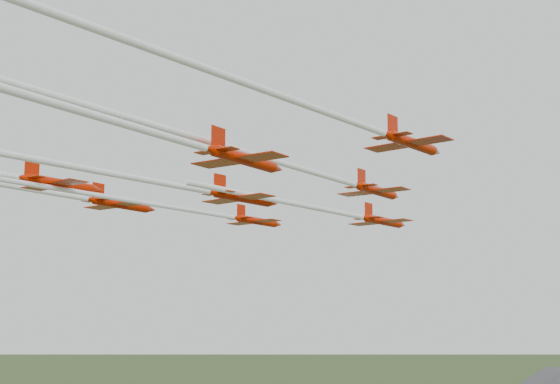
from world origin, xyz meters
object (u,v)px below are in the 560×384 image
at_px(jet_row3_right, 340,117).
at_px(jet_row4_right, 148,131).
at_px(jet_row2_left, 178,208).
at_px(jet_lead, 347,214).
at_px(jet_row2_right, 302,169).
at_px(jet_row3_mid, 123,176).
at_px(jet_row3_left, 65,195).

xyz_separation_m(jet_row3_right, jet_row4_right, (-12.31, -11.68, -2.78)).
height_order(jet_row2_left, jet_row3_right, jet_row3_right).
distance_m(jet_lead, jet_row2_right, 25.28).
distance_m(jet_row2_right, jet_row3_mid, 18.92).
xyz_separation_m(jet_lead, jet_row2_right, (2.82, -25.08, 1.42)).
xyz_separation_m(jet_row3_left, jet_row3_mid, (15.44, -10.78, -0.69)).
xyz_separation_m(jet_row2_right, jet_row4_right, (-3.53, -25.08, -1.39)).
distance_m(jet_lead, jet_row3_mid, 38.33).
bearing_deg(jet_row2_right, jet_row3_left, -166.41).
height_order(jet_row3_mid, jet_row3_right, jet_row3_right).
bearing_deg(jet_row3_right, jet_row3_left, 178.21).
relative_size(jet_row2_left, jet_row4_right, 1.03).
relative_size(jet_row2_right, jet_row3_mid, 0.96).
distance_m(jet_row3_right, jet_row4_right, 17.19).
relative_size(jet_lead, jet_row3_left, 1.01).
bearing_deg(jet_lead, jet_row3_mid, -92.45).
distance_m(jet_row3_left, jet_row3_right, 41.51).
height_order(jet_row2_right, jet_row3_mid, jet_row2_right).
bearing_deg(jet_row2_right, jet_lead, 109.20).
bearing_deg(jet_row2_left, jet_row3_right, -20.62).
distance_m(jet_lead, jet_row2_left, 24.20).
relative_size(jet_lead, jet_row3_right, 0.87).
xyz_separation_m(jet_row3_left, jet_row3_right, (39.36, -12.98, 2.34)).
bearing_deg(jet_row2_right, jet_row2_left, 171.81).
bearing_deg(jet_row4_right, jet_row3_right, 55.06).
xyz_separation_m(jet_row2_left, jet_row3_right, (28.12, -20.83, 3.52)).
xyz_separation_m(jet_lead, jet_row2_left, (-16.53, -17.66, -0.71)).
bearing_deg(jet_lead, jet_row2_left, -116.81).
height_order(jet_lead, jet_row2_left, jet_lead).
relative_size(jet_row3_left, jet_row3_mid, 0.68).
xyz_separation_m(jet_lead, jet_row3_right, (11.59, -38.49, 2.81)).
bearing_deg(jet_row3_right, jet_row2_left, 159.93).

